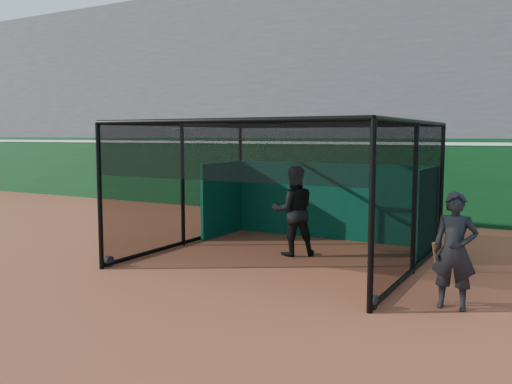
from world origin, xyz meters
The scene contains 6 objects.
ground centered at (0.00, 0.00, 0.00)m, with size 120.00×120.00×0.00m, color brown.
outfield_wall centered at (0.00, 8.50, 1.29)m, with size 50.00×0.50×2.50m.
grandstand centered at (0.00, 12.27, 4.48)m, with size 50.00×7.85×8.95m.
batting_cage centered at (0.57, 2.28, 1.41)m, with size 5.44×5.34×2.83m.
batter centered at (0.61, 2.59, 0.97)m, with size 0.94×0.73×1.94m, color black.
on_deck_player centered at (4.26, 0.45, 0.88)m, with size 0.66×0.44×1.76m.
Camera 1 is at (5.55, -7.88, 2.58)m, focal length 38.00 mm.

